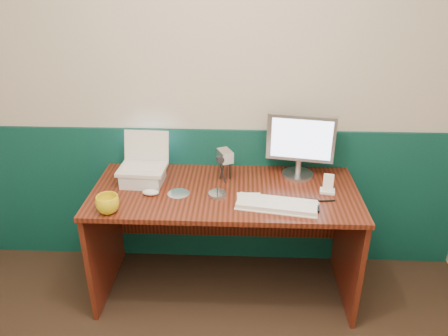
{
  "coord_description": "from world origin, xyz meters",
  "views": [
    {
      "loc": [
        0.23,
        -0.92,
        2.01
      ],
      "look_at": [
        0.14,
        1.23,
        0.97
      ],
      "focal_mm": 35.0,
      "sensor_mm": 36.0,
      "label": 1
    }
  ],
  "objects_px": {
    "desk": "(225,242)",
    "mug": "(108,204)",
    "laptop": "(141,153)",
    "keyboard": "(277,205)",
    "camcorder": "(225,166)",
    "monitor": "(300,146)"
  },
  "relations": [
    {
      "from": "keyboard",
      "to": "camcorder",
      "type": "bearing_deg",
      "value": 143.44
    },
    {
      "from": "monitor",
      "to": "keyboard",
      "type": "relative_size",
      "value": 0.93
    },
    {
      "from": "monitor",
      "to": "camcorder",
      "type": "height_order",
      "value": "monitor"
    },
    {
      "from": "laptop",
      "to": "camcorder",
      "type": "relative_size",
      "value": 1.41
    },
    {
      "from": "desk",
      "to": "mug",
      "type": "bearing_deg",
      "value": -156.0
    },
    {
      "from": "mug",
      "to": "camcorder",
      "type": "relative_size",
      "value": 0.64
    },
    {
      "from": "laptop",
      "to": "camcorder",
      "type": "height_order",
      "value": "laptop"
    },
    {
      "from": "desk",
      "to": "mug",
      "type": "height_order",
      "value": "mug"
    },
    {
      "from": "keyboard",
      "to": "mug",
      "type": "distance_m",
      "value": 0.93
    },
    {
      "from": "laptop",
      "to": "keyboard",
      "type": "distance_m",
      "value": 0.87
    },
    {
      "from": "desk",
      "to": "monitor",
      "type": "xyz_separation_m",
      "value": [
        0.46,
        0.21,
        0.58
      ]
    },
    {
      "from": "monitor",
      "to": "camcorder",
      "type": "bearing_deg",
      "value": -160.05
    },
    {
      "from": "mug",
      "to": "camcorder",
      "type": "height_order",
      "value": "camcorder"
    },
    {
      "from": "monitor",
      "to": "keyboard",
      "type": "height_order",
      "value": "monitor"
    },
    {
      "from": "keyboard",
      "to": "mug",
      "type": "bearing_deg",
      "value": -164.28
    },
    {
      "from": "keyboard",
      "to": "camcorder",
      "type": "relative_size",
      "value": 2.23
    },
    {
      "from": "desk",
      "to": "laptop",
      "type": "relative_size",
      "value": 5.68
    },
    {
      "from": "desk",
      "to": "camcorder",
      "type": "xyz_separation_m",
      "value": [
        -0.01,
        0.13,
        0.47
      ]
    },
    {
      "from": "desk",
      "to": "mug",
      "type": "distance_m",
      "value": 0.81
    },
    {
      "from": "monitor",
      "to": "mug",
      "type": "bearing_deg",
      "value": -145.61
    },
    {
      "from": "laptop",
      "to": "mug",
      "type": "xyz_separation_m",
      "value": [
        -0.12,
        -0.35,
        -0.15
      ]
    },
    {
      "from": "desk",
      "to": "mug",
      "type": "xyz_separation_m",
      "value": [
        -0.63,
        -0.28,
        0.43
      ]
    }
  ]
}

